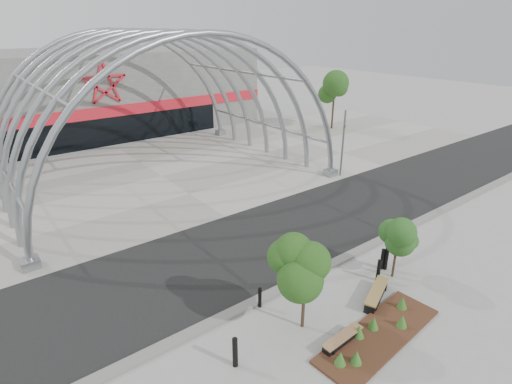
{
  "coord_description": "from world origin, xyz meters",
  "views": [
    {
      "loc": [
        -11.24,
        -10.7,
        10.39
      ],
      "look_at": [
        0.0,
        4.0,
        2.6
      ],
      "focal_mm": 28.0,
      "sensor_mm": 36.0,
      "label": 1
    }
  ],
  "objects_px": {
    "signal_pole": "(343,142)",
    "street_tree_0": "(306,262)",
    "street_tree_1": "(399,232)",
    "bench_0": "(342,340)",
    "bollard_2": "(379,270)",
    "bench_1": "(376,295)"
  },
  "relations": [
    {
      "from": "signal_pole",
      "to": "street_tree_0",
      "type": "bearing_deg",
      "value": -143.2
    },
    {
      "from": "signal_pole",
      "to": "street_tree_0",
      "type": "height_order",
      "value": "signal_pole"
    },
    {
      "from": "signal_pole",
      "to": "street_tree_1",
      "type": "xyz_separation_m",
      "value": [
        -7.94,
        -10.1,
        -0.31
      ]
    },
    {
      "from": "signal_pole",
      "to": "street_tree_1",
      "type": "distance_m",
      "value": 12.85
    },
    {
      "from": "street_tree_1",
      "to": "bench_0",
      "type": "relative_size",
      "value": 1.69
    },
    {
      "from": "bench_0",
      "to": "bollard_2",
      "type": "xyz_separation_m",
      "value": [
        4.15,
        1.62,
        0.33
      ]
    },
    {
      "from": "bench_0",
      "to": "bollard_2",
      "type": "relative_size",
      "value": 1.8
    },
    {
      "from": "bench_0",
      "to": "signal_pole",
      "type": "bearing_deg",
      "value": 41.8
    },
    {
      "from": "street_tree_0",
      "to": "bench_1",
      "type": "bearing_deg",
      "value": -11.14
    },
    {
      "from": "street_tree_1",
      "to": "bench_0",
      "type": "bearing_deg",
      "value": -164.06
    },
    {
      "from": "street_tree_0",
      "to": "bench_0",
      "type": "xyz_separation_m",
      "value": [
        0.48,
        -1.52,
        -2.63
      ]
    },
    {
      "from": "street_tree_1",
      "to": "bench_0",
      "type": "height_order",
      "value": "street_tree_1"
    },
    {
      "from": "signal_pole",
      "to": "street_tree_1",
      "type": "bearing_deg",
      "value": -128.18
    },
    {
      "from": "street_tree_1",
      "to": "bench_1",
      "type": "distance_m",
      "value": 2.86
    },
    {
      "from": "street_tree_0",
      "to": "street_tree_1",
      "type": "distance_m",
      "value": 5.44
    },
    {
      "from": "bench_1",
      "to": "bollard_2",
      "type": "height_order",
      "value": "bollard_2"
    },
    {
      "from": "bollard_2",
      "to": "street_tree_1",
      "type": "bearing_deg",
      "value": -15.43
    },
    {
      "from": "bollard_2",
      "to": "bench_0",
      "type": "bearing_deg",
      "value": -158.62
    },
    {
      "from": "street_tree_1",
      "to": "bench_1",
      "type": "xyz_separation_m",
      "value": [
        -1.93,
        -0.57,
        -2.03
      ]
    },
    {
      "from": "signal_pole",
      "to": "bench_0",
      "type": "xyz_separation_m",
      "value": [
        -12.87,
        -11.5,
        -2.37
      ]
    },
    {
      "from": "street_tree_0",
      "to": "bench_0",
      "type": "distance_m",
      "value": 3.08
    },
    {
      "from": "street_tree_0",
      "to": "bench_1",
      "type": "distance_m",
      "value": 4.39
    }
  ]
}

